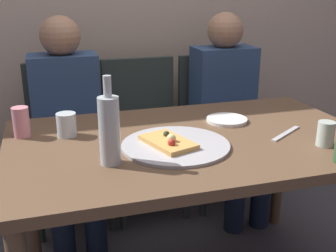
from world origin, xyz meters
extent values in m
cube|color=brown|center=(0.00, 0.00, 0.72)|extent=(1.45, 0.89, 0.04)
cylinder|color=brown|center=(-0.67, 0.39, 0.35)|extent=(0.06, 0.06, 0.70)
cylinder|color=brown|center=(0.67, 0.39, 0.35)|extent=(0.06, 0.06, 0.70)
cylinder|color=#ADADB2|center=(-0.09, -0.08, 0.74)|extent=(0.41, 0.41, 0.01)
cube|color=tan|center=(-0.12, -0.07, 0.76)|extent=(0.19, 0.25, 0.02)
sphere|color=#EAD184|center=(-0.12, -0.09, 0.78)|extent=(0.04, 0.04, 0.04)
sphere|color=#2D381E|center=(-0.12, -0.03, 0.77)|extent=(0.02, 0.02, 0.02)
sphere|color=#B22D23|center=(-0.12, -0.13, 0.78)|extent=(0.03, 0.03, 0.03)
cylinder|color=#B2BCC1|center=(-0.35, -0.16, 0.85)|extent=(0.07, 0.07, 0.23)
cylinder|color=#B2BCC1|center=(-0.35, -0.16, 1.01)|extent=(0.03, 0.03, 0.07)
cylinder|color=silver|center=(-0.48, 0.17, 0.78)|extent=(0.08, 0.08, 0.09)
cylinder|color=#B7C6BC|center=(0.45, -0.23, 0.78)|extent=(0.07, 0.07, 0.09)
cylinder|color=pink|center=(-0.65, 0.21, 0.80)|extent=(0.07, 0.07, 0.12)
cylinder|color=white|center=(0.22, 0.15, 0.74)|extent=(0.18, 0.18, 0.02)
cube|color=#B7B7BC|center=(0.38, -0.08, 0.74)|extent=(0.20, 0.14, 0.01)
cube|color=#2D3833|center=(-0.45, 0.77, 0.45)|extent=(0.44, 0.44, 0.05)
cube|color=#2D3833|center=(-0.45, 0.97, 0.68)|extent=(0.44, 0.04, 0.45)
cylinder|color=#2D3833|center=(-0.26, 0.58, 0.21)|extent=(0.04, 0.04, 0.42)
cylinder|color=#2D3833|center=(-0.64, 0.58, 0.21)|extent=(0.04, 0.04, 0.42)
cylinder|color=#2D3833|center=(-0.26, 0.96, 0.21)|extent=(0.04, 0.04, 0.42)
cylinder|color=#2D3833|center=(-0.64, 0.96, 0.21)|extent=(0.04, 0.04, 0.42)
cube|color=#2D3833|center=(0.00, 0.77, 0.45)|extent=(0.44, 0.44, 0.05)
cube|color=#2D3833|center=(0.00, 0.97, 0.68)|extent=(0.44, 0.04, 0.45)
cylinder|color=#2D3833|center=(0.19, 0.58, 0.21)|extent=(0.04, 0.04, 0.42)
cylinder|color=#2D3833|center=(-0.19, 0.58, 0.21)|extent=(0.04, 0.04, 0.42)
cylinder|color=#2D3833|center=(0.19, 0.96, 0.21)|extent=(0.04, 0.04, 0.42)
cylinder|color=#2D3833|center=(-0.19, 0.96, 0.21)|extent=(0.04, 0.04, 0.42)
cube|color=#2D3833|center=(0.48, 0.77, 0.45)|extent=(0.44, 0.44, 0.05)
cube|color=#2D3833|center=(0.48, 0.97, 0.68)|extent=(0.44, 0.04, 0.45)
cylinder|color=#2D3833|center=(0.67, 0.58, 0.21)|extent=(0.04, 0.04, 0.42)
cylinder|color=#2D3833|center=(0.29, 0.58, 0.21)|extent=(0.04, 0.04, 0.42)
cylinder|color=#2D3833|center=(0.67, 0.96, 0.21)|extent=(0.04, 0.04, 0.42)
cylinder|color=#2D3833|center=(0.29, 0.96, 0.21)|extent=(0.04, 0.04, 0.42)
cube|color=navy|center=(-0.45, 0.79, 0.71)|extent=(0.36, 0.22, 0.52)
sphere|color=#A87A5B|center=(-0.45, 0.79, 1.06)|extent=(0.21, 0.21, 0.21)
cylinder|color=black|center=(-0.37, 0.59, 0.45)|extent=(0.12, 0.40, 0.12)
cylinder|color=black|center=(-0.53, 0.59, 0.45)|extent=(0.12, 0.40, 0.12)
cylinder|color=black|center=(-0.37, 0.39, 0.23)|extent=(0.11, 0.11, 0.45)
cylinder|color=black|center=(-0.53, 0.39, 0.23)|extent=(0.11, 0.11, 0.45)
cube|color=navy|center=(0.48, 0.79, 0.71)|extent=(0.36, 0.22, 0.52)
sphere|color=#A87A5B|center=(0.48, 0.79, 1.06)|extent=(0.21, 0.21, 0.21)
cylinder|color=black|center=(0.56, 0.59, 0.45)|extent=(0.12, 0.40, 0.12)
cylinder|color=black|center=(0.40, 0.59, 0.45)|extent=(0.12, 0.40, 0.12)
cylinder|color=black|center=(0.56, 0.39, 0.23)|extent=(0.11, 0.11, 0.45)
cylinder|color=black|center=(0.40, 0.39, 0.23)|extent=(0.11, 0.11, 0.45)
camera|label=1|loc=(-0.54, -1.47, 1.32)|focal=44.50mm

